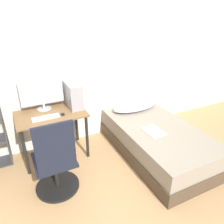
# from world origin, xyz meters

# --- Properties ---
(ground_plane) EXTENTS (14.00, 14.00, 0.00)m
(ground_plane) POSITION_xyz_m (0.00, 0.00, 0.00)
(ground_plane) COLOR tan
(wall_back) EXTENTS (8.00, 0.05, 2.50)m
(wall_back) POSITION_xyz_m (0.00, 1.51, 1.25)
(wall_back) COLOR silver
(wall_back) RESTS_ON ground_plane
(desk) EXTENTS (0.97, 0.61, 0.72)m
(desk) POSITION_xyz_m (-0.35, 1.18, 0.61)
(desk) COLOR brown
(desk) RESTS_ON ground_plane
(office_chair) EXTENTS (0.55, 0.55, 1.04)m
(office_chair) POSITION_xyz_m (-0.49, 0.43, 0.39)
(office_chair) COLOR black
(office_chair) RESTS_ON ground_plane
(bed) EXTENTS (1.05, 1.90, 0.46)m
(bed) POSITION_xyz_m (1.08, 0.53, 0.23)
(bed) COLOR #4C3D2D
(bed) RESTS_ON ground_plane
(pillow) EXTENTS (0.80, 0.36, 0.11)m
(pillow) POSITION_xyz_m (1.08, 1.22, 0.52)
(pillow) COLOR #B2B7C6
(pillow) RESTS_ON bed
(magazine) EXTENTS (0.24, 0.32, 0.01)m
(magazine) POSITION_xyz_m (0.94, 0.47, 0.47)
(magazine) COLOR silver
(magazine) RESTS_ON bed
(monitor) EXTENTS (0.61, 0.21, 0.48)m
(monitor) POSITION_xyz_m (-0.41, 1.37, 0.98)
(monitor) COLOR #B7B7BC
(monitor) RESTS_ON desk
(keyboard) EXTENTS (0.37, 0.12, 0.02)m
(keyboard) POSITION_xyz_m (-0.44, 1.06, 0.73)
(keyboard) COLOR silver
(keyboard) RESTS_ON desk
(pc_tower) EXTENTS (0.18, 0.41, 0.37)m
(pc_tower) POSITION_xyz_m (0.02, 1.26, 0.91)
(pc_tower) COLOR #99999E
(pc_tower) RESTS_ON desk
(mouse) EXTENTS (0.06, 0.09, 0.02)m
(mouse) POSITION_xyz_m (-0.21, 1.06, 0.73)
(mouse) COLOR black
(mouse) RESTS_ON desk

